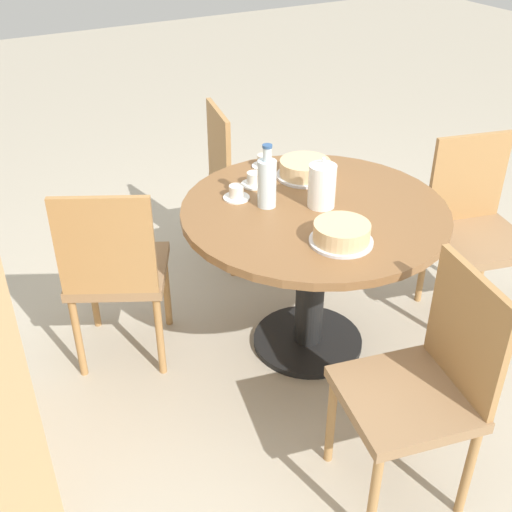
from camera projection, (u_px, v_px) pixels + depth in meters
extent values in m
plane|color=#B2A893|center=(307.00, 343.00, 3.13)|extent=(14.00, 14.00, 0.00)
cylinder|color=black|center=(307.00, 340.00, 3.12)|extent=(0.53, 0.53, 0.03)
cylinder|color=black|center=(311.00, 280.00, 2.93)|extent=(0.13, 0.13, 0.68)
cylinder|color=brown|center=(315.00, 211.00, 2.74)|extent=(1.15, 1.15, 0.04)
cylinder|color=#A87A47|center=(166.00, 289.00, 3.15)|extent=(0.03, 0.03, 0.42)
cylinder|color=#A87A47|center=(93.00, 291.00, 3.14)|extent=(0.03, 0.03, 0.42)
cylinder|color=#A87A47|center=(160.00, 336.00, 2.84)|extent=(0.03, 0.03, 0.42)
cylinder|color=#A87A47|center=(78.00, 338.00, 2.83)|extent=(0.03, 0.03, 0.42)
cube|color=#93704C|center=(119.00, 271.00, 2.87)|extent=(0.56, 0.56, 0.04)
cube|color=#A87A47|center=(105.00, 247.00, 2.57)|extent=(0.20, 0.37, 0.44)
cylinder|color=#A87A47|center=(331.00, 420.00, 2.42)|extent=(0.03, 0.03, 0.42)
cylinder|color=#A87A47|center=(374.00, 498.00, 2.12)|extent=(0.03, 0.03, 0.42)
cylinder|color=#A87A47|center=(416.00, 400.00, 2.51)|extent=(0.03, 0.03, 0.42)
cylinder|color=#A87A47|center=(468.00, 472.00, 2.22)|extent=(0.03, 0.03, 0.42)
cube|color=#93704C|center=(404.00, 398.00, 2.19)|extent=(0.50, 0.50, 0.04)
cube|color=#A87A47|center=(467.00, 331.00, 2.11)|extent=(0.40, 0.11, 0.44)
cylinder|color=#A87A47|center=(459.00, 307.00, 3.02)|extent=(0.03, 0.03, 0.42)
cylinder|color=#A87A47|center=(423.00, 267.00, 3.32)|extent=(0.03, 0.03, 0.42)
cylinder|color=#A87A47|center=(484.00, 257.00, 3.40)|extent=(0.03, 0.03, 0.42)
cube|color=#93704C|center=(481.00, 241.00, 3.09)|extent=(0.51, 0.51, 0.04)
cube|color=#A87A47|center=(468.00, 178.00, 3.12)|extent=(0.12, 0.39, 0.44)
cylinder|color=#A87A47|center=(294.00, 233.00, 3.62)|extent=(0.03, 0.03, 0.42)
cylinder|color=#A87A47|center=(274.00, 205.00, 3.91)|extent=(0.03, 0.03, 0.42)
cylinder|color=#A87A47|center=(233.00, 243.00, 3.52)|extent=(0.03, 0.03, 0.42)
cylinder|color=#A87A47|center=(216.00, 213.00, 3.81)|extent=(0.03, 0.03, 0.42)
cube|color=#93704C|center=(254.00, 187.00, 3.59)|extent=(0.50, 0.50, 0.04)
cube|color=#A87A47|center=(219.00, 150.00, 3.41)|extent=(0.40, 0.10, 0.44)
cube|color=tan|center=(4.00, 460.00, 2.50)|extent=(0.78, 0.27, 0.04)
cube|color=teal|center=(12.00, 476.00, 2.24)|extent=(0.30, 0.21, 0.27)
cylinder|color=white|center=(322.00, 186.00, 2.70)|extent=(0.12, 0.12, 0.19)
cone|color=white|center=(323.00, 163.00, 2.64)|extent=(0.11, 0.11, 0.02)
sphere|color=white|center=(323.00, 159.00, 2.63)|extent=(0.02, 0.02, 0.02)
cylinder|color=silver|center=(267.00, 184.00, 2.69)|extent=(0.08, 0.08, 0.21)
cylinder|color=silver|center=(267.00, 154.00, 2.62)|extent=(0.04, 0.04, 0.06)
cylinder|color=#2D5184|center=(267.00, 146.00, 2.60)|extent=(0.04, 0.04, 0.01)
cylinder|color=silver|center=(305.00, 176.00, 2.99)|extent=(0.27, 0.27, 0.01)
cylinder|color=#DBB784|center=(305.00, 168.00, 2.97)|extent=(0.24, 0.24, 0.07)
cylinder|color=silver|center=(341.00, 241.00, 2.48)|extent=(0.25, 0.25, 0.01)
cylinder|color=#DBB784|center=(342.00, 232.00, 2.46)|extent=(0.22, 0.22, 0.07)
cylinder|color=white|center=(236.00, 198.00, 2.80)|extent=(0.12, 0.12, 0.01)
cylinder|color=silver|center=(236.00, 191.00, 2.78)|extent=(0.06, 0.06, 0.05)
cylinder|color=white|center=(264.00, 166.00, 3.08)|extent=(0.12, 0.12, 0.01)
cylinder|color=silver|center=(264.00, 160.00, 3.07)|extent=(0.06, 0.06, 0.05)
cylinder|color=white|center=(254.00, 184.00, 2.91)|extent=(0.12, 0.12, 0.01)
cylinder|color=silver|center=(254.00, 178.00, 2.90)|extent=(0.06, 0.06, 0.05)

